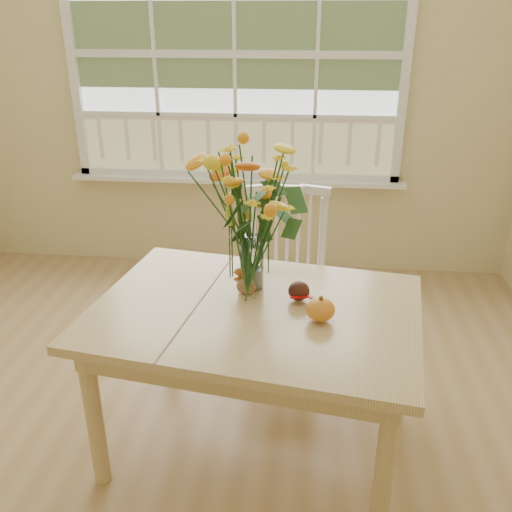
# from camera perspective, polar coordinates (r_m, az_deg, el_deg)

# --- Properties ---
(floor) EXTENTS (4.00, 4.50, 0.01)m
(floor) POSITION_cam_1_polar(r_m,az_deg,el_deg) (2.47, -9.20, -23.18)
(floor) COLOR #A88551
(floor) RESTS_ON ground
(wall_back) EXTENTS (4.00, 0.02, 2.70)m
(wall_back) POSITION_cam_1_polar(r_m,az_deg,el_deg) (3.91, -2.14, 17.58)
(wall_back) COLOR beige
(wall_back) RESTS_ON floor
(window) EXTENTS (2.42, 0.12, 1.74)m
(window) POSITION_cam_1_polar(r_m,az_deg,el_deg) (3.86, -2.26, 20.20)
(window) COLOR silver
(window) RESTS_ON wall_back
(dining_table) EXTENTS (1.44, 1.13, 0.70)m
(dining_table) POSITION_cam_1_polar(r_m,az_deg,el_deg) (2.26, -0.05, -7.42)
(dining_table) COLOR tan
(dining_table) RESTS_ON floor
(windsor_chair) EXTENTS (0.45, 0.43, 0.95)m
(windsor_chair) POSITION_cam_1_polar(r_m,az_deg,el_deg) (2.94, 3.19, -1.37)
(windsor_chair) COLOR white
(windsor_chair) RESTS_ON floor
(flower_vase) EXTENTS (0.48, 0.48, 0.58)m
(flower_vase) POSITION_cam_1_polar(r_m,az_deg,el_deg) (2.24, -0.46, 4.67)
(flower_vase) COLOR white
(flower_vase) RESTS_ON dining_table
(pumpkin) EXTENTS (0.11, 0.11, 0.09)m
(pumpkin) POSITION_cam_1_polar(r_m,az_deg,el_deg) (2.12, 6.80, -5.75)
(pumpkin) COLOR orange
(pumpkin) RESTS_ON dining_table
(turkey_figurine) EXTENTS (0.11, 0.09, 0.11)m
(turkey_figurine) POSITION_cam_1_polar(r_m,az_deg,el_deg) (2.28, -1.05, -3.25)
(turkey_figurine) COLOR #CCB78C
(turkey_figurine) RESTS_ON dining_table
(dark_gourd) EXTENTS (0.13, 0.11, 0.08)m
(dark_gourd) POSITION_cam_1_polar(r_m,az_deg,el_deg) (2.26, 4.53, -3.78)
(dark_gourd) COLOR #38160F
(dark_gourd) RESTS_ON dining_table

